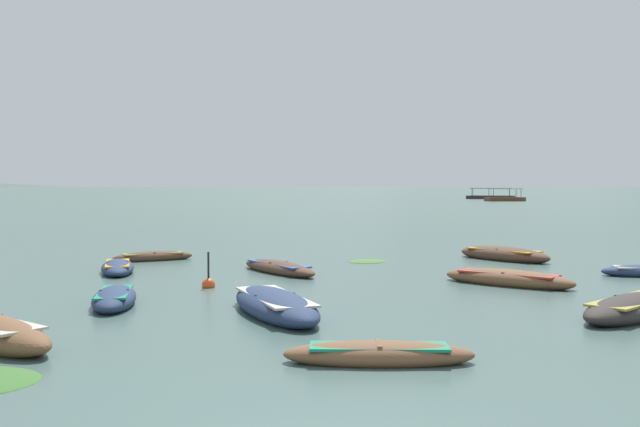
{
  "coord_description": "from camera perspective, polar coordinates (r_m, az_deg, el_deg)",
  "views": [
    {
      "loc": [
        -0.19,
        -6.85,
        3.0
      ],
      "look_at": [
        1.11,
        58.63,
        0.29
      ],
      "focal_mm": 38.79,
      "sensor_mm": 36.0,
      "label": 1
    }
  ],
  "objects": [
    {
      "name": "rowboat_9",
      "position": [
        11.93,
        4.88,
        -11.49
      ],
      "size": [
        3.28,
        1.0,
        0.46
      ],
      "color": "brown",
      "rests_on": "ground"
    },
    {
      "name": "rowboat_1",
      "position": [
        16.2,
        -3.74,
        -7.55
      ],
      "size": [
        2.92,
        4.77,
        0.69
      ],
      "color": "navy",
      "rests_on": "ground"
    },
    {
      "name": "mountain_2",
      "position": [
        2069.28,
        10.24,
        7.61
      ],
      "size": [
        1604.59,
        1604.59,
        386.28
      ],
      "primitive_type": "cone",
      "color": "#56665B",
      "rests_on": "ground"
    },
    {
      "name": "rowboat_6",
      "position": [
        18.08,
        -16.61,
        -6.73
      ],
      "size": [
        1.54,
        3.25,
        0.55
      ],
      "color": "navy",
      "rests_on": "ground"
    },
    {
      "name": "mountain_1",
      "position": [
        2184.59,
        -14.14,
        9.91
      ],
      "size": [
        2230.75,
        2230.75,
        584.43
      ],
      "primitive_type": "cone",
      "color": "slate",
      "rests_on": "ground"
    },
    {
      "name": "ferry_1",
      "position": [
        133.48,
        15.01,
        1.19
      ],
      "size": [
        7.59,
        3.77,
        2.54
      ],
      "color": "brown",
      "rests_on": "ground"
    },
    {
      "name": "mooring_buoy",
      "position": [
        20.59,
        -9.18,
        -5.75
      ],
      "size": [
        0.39,
        0.39,
        1.16
      ],
      "color": "#DB4C1E",
      "rests_on": "ground"
    },
    {
      "name": "rowboat_4",
      "position": [
        21.59,
        15.24,
        -5.22
      ],
      "size": [
        3.9,
        3.51,
        0.59
      ],
      "color": "brown",
      "rests_on": "ground"
    },
    {
      "name": "rowboat_5",
      "position": [
        17.43,
        24.46,
        -7.11
      ],
      "size": [
        3.96,
        3.71,
        0.63
      ],
      "color": "#2D2826",
      "rests_on": "ground"
    },
    {
      "name": "ground_plane",
      "position": [
        1506.85,
        -1.13,
        2.26
      ],
      "size": [
        6000.0,
        6000.0,
        0.0
      ],
      "primitive_type": "plane",
      "color": "#425B56"
    },
    {
      "name": "rowboat_2",
      "position": [
        28.69,
        14.92,
        -3.3
      ],
      "size": [
        3.63,
        4.19,
        0.67
      ],
      "color": "#4C3323",
      "rests_on": "ground"
    },
    {
      "name": "weed_patch_3",
      "position": [
        27.16,
        3.93,
        -3.98
      ],
      "size": [
        2.13,
        2.1,
        0.14
      ],
      "primitive_type": "ellipsoid",
      "rotation": [
        0.0,
        0.0,
        0.68
      ],
      "color": "#477033",
      "rests_on": "ground"
    },
    {
      "name": "rowboat_11",
      "position": [
        28.29,
        -13.61,
        -3.5
      ],
      "size": [
        3.23,
        2.2,
        0.46
      ],
      "color": "#4C3323",
      "rests_on": "ground"
    },
    {
      "name": "ferry_0",
      "position": [
        152.96,
        13.9,
        1.34
      ],
      "size": [
        10.72,
        6.24,
        2.54
      ],
      "color": "#2D2826",
      "rests_on": "ground"
    },
    {
      "name": "rowboat_10",
      "position": [
        24.8,
        -16.36,
        -4.3
      ],
      "size": [
        1.92,
        3.67,
        0.52
      ],
      "color": "navy",
      "rests_on": "ground"
    },
    {
      "name": "rowboat_0",
      "position": [
        23.79,
        -3.45,
        -4.5
      ],
      "size": [
        3.2,
        4.15,
        0.51
      ],
      "color": "#4C3323",
      "rests_on": "ground"
    }
  ]
}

